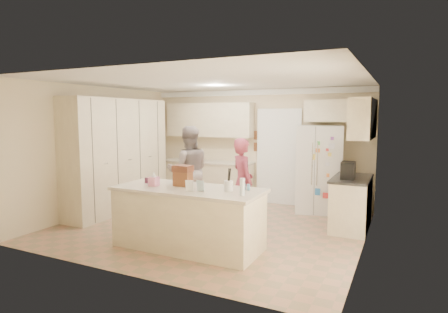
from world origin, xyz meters
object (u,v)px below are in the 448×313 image
at_px(island_base, 188,219).
at_px(dollhouse_body, 183,179).
at_px(teen_girl, 243,182).
at_px(tissue_box, 154,181).
at_px(teen_boy, 189,171).
at_px(utensil_crock, 228,186).
at_px(refrigerator, 318,169).
at_px(coffee_maker, 348,170).

relative_size(island_base, dollhouse_body, 8.46).
distance_m(dollhouse_body, teen_girl, 1.43).
relative_size(tissue_box, teen_boy, 0.08).
xyz_separation_m(island_base, teen_boy, (-0.99, 1.65, 0.46)).
xyz_separation_m(island_base, utensil_crock, (0.65, 0.05, 0.56)).
bearing_deg(dollhouse_body, island_base, -33.69).
distance_m(refrigerator, teen_boy, 2.68).
distance_m(tissue_box, dollhouse_body, 0.45).
height_order(coffee_maker, dollhouse_body, coffee_maker).
relative_size(utensil_crock, teen_girl, 0.09).
xyz_separation_m(island_base, teen_girl, (0.28, 1.45, 0.36)).
bearing_deg(coffee_maker, teen_boy, -175.35).
bearing_deg(teen_boy, teen_girl, 135.02).
relative_size(utensil_crock, tissue_box, 1.07).
distance_m(teen_boy, teen_girl, 1.29).
bearing_deg(teen_girl, tissue_box, 105.88).
distance_m(refrigerator, teen_girl, 1.88).
bearing_deg(refrigerator, dollhouse_body, -129.68).
relative_size(island_base, utensil_crock, 14.67).
relative_size(coffee_maker, dollhouse_body, 1.15).
height_order(island_base, teen_boy, teen_boy).
height_order(refrigerator, teen_boy, refrigerator).
bearing_deg(dollhouse_body, teen_girl, 72.42).
distance_m(tissue_box, teen_boy, 1.81).
height_order(island_base, tissue_box, tissue_box).
height_order(tissue_box, teen_girl, teen_girl).
distance_m(utensil_crock, teen_boy, 2.30).
relative_size(island_base, teen_boy, 1.22).
relative_size(refrigerator, coffee_maker, 6.00).
height_order(dollhouse_body, teen_girl, teen_girl).
bearing_deg(teen_boy, coffee_maker, 148.84).
xyz_separation_m(coffee_maker, teen_boy, (-3.04, -0.25, -0.17)).
distance_m(refrigerator, dollhouse_body, 3.26).
xyz_separation_m(tissue_box, teen_boy, (-0.44, 1.75, -0.10)).
bearing_deg(teen_girl, island_base, 123.17).
bearing_deg(island_base, dollhouse_body, 146.31).
bearing_deg(utensil_crock, island_base, -175.60).
xyz_separation_m(refrigerator, dollhouse_body, (-1.47, -2.91, 0.14)).
bearing_deg(coffee_maker, tissue_box, -142.43).
xyz_separation_m(utensil_crock, tissue_box, (-1.20, -0.15, -0.00)).
xyz_separation_m(coffee_maker, island_base, (-2.05, -1.90, -0.63)).
relative_size(utensil_crock, dollhouse_body, 0.58).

